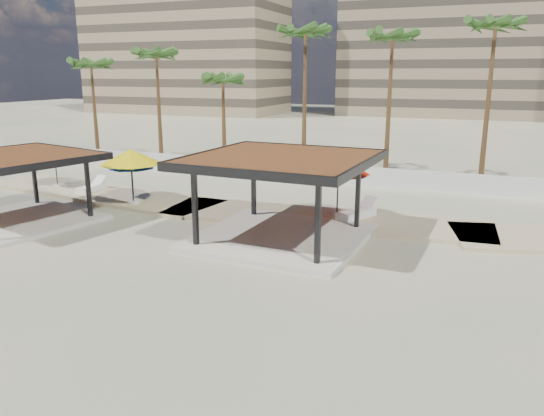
{
  "coord_description": "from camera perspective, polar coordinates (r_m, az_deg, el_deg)",
  "views": [
    {
      "loc": [
        9.21,
        -17.08,
        7.03
      ],
      "look_at": [
        0.9,
        3.29,
        1.4
      ],
      "focal_mm": 35.0,
      "sensor_mm": 36.0,
      "label": 1
    }
  ],
  "objects": [
    {
      "name": "umbrella_f",
      "position": [
        30.66,
        -14.88,
        4.71
      ],
      "size": [
        2.87,
        2.87,
        2.29
      ],
      "rotation": [
        0.0,
        0.0,
        0.12
      ],
      "color": "beige",
      "rests_on": "promenade"
    },
    {
      "name": "building_west",
      "position": [
        99.64,
        -9.32,
        18.92
      ],
      "size": [
        34.0,
        16.0,
        32.4
      ],
      "color": "#937F60",
      "rests_on": "ground"
    },
    {
      "name": "building_mid",
      "position": [
        95.49,
        20.02,
        17.89
      ],
      "size": [
        38.0,
        16.0,
        30.4
      ],
      "color": "#847259",
      "rests_on": "ground"
    },
    {
      "name": "pavilion_west",
      "position": [
        27.94,
        -25.97,
        2.47
      ],
      "size": [
        7.89,
        7.89,
        3.31
      ],
      "rotation": [
        0.0,
        0.0,
        -0.24
      ],
      "color": "beige",
      "rests_on": "ground"
    },
    {
      "name": "umbrella_c",
      "position": [
        26.09,
        7.15,
        4.43
      ],
      "size": [
        3.94,
        3.94,
        2.8
      ],
      "rotation": [
        0.0,
        0.0,
        0.3
      ],
      "color": "beige",
      "rests_on": "promenade"
    },
    {
      "name": "umbrella_b",
      "position": [
        29.08,
        -14.99,
        5.34
      ],
      "size": [
        3.59,
        3.59,
        2.95
      ],
      "rotation": [
        0.0,
        0.0,
        -0.09
      ],
      "color": "beige",
      "rests_on": "promenade"
    },
    {
      "name": "ground",
      "position": [
        20.64,
        -5.8,
        -5.64
      ],
      "size": [
        200.0,
        200.0,
        0.0
      ],
      "primitive_type": "plane",
      "color": "#C8B584",
      "rests_on": "ground"
    },
    {
      "name": "boundary_wall",
      "position": [
        34.93,
        6.54,
        3.65
      ],
      "size": [
        56.0,
        0.3,
        1.2
      ],
      "primitive_type": "cube",
      "color": "silver",
      "rests_on": "ground"
    },
    {
      "name": "palm_c",
      "position": [
        39.62,
        -5.31,
        13.27
      ],
      "size": [
        3.0,
        3.0,
        7.38
      ],
      "color": "brown",
      "rests_on": "ground"
    },
    {
      "name": "palm_b",
      "position": [
        43.21,
        -12.33,
        15.42
      ],
      "size": [
        3.0,
        3.0,
        9.23
      ],
      "color": "brown",
      "rests_on": "ground"
    },
    {
      "name": "lounger_b",
      "position": [
        26.08,
        9.11,
        -0.56
      ],
      "size": [
        1.7,
        2.47,
        0.9
      ],
      "rotation": [
        0.0,
        0.0,
        1.13
      ],
      "color": "white",
      "rests_on": "promenade"
    },
    {
      "name": "pavilion_central",
      "position": [
        22.48,
        0.97,
        1.95
      ],
      "size": [
        7.59,
        7.59,
        3.69
      ],
      "rotation": [
        0.0,
        0.0,
        -0.05
      ],
      "color": "beige",
      "rests_on": "ground"
    },
    {
      "name": "promenade",
      "position": [
        26.7,
        5.75,
        -0.85
      ],
      "size": [
        44.45,
        7.97,
        0.24
      ],
      "color": "#C6B284",
      "rests_on": "ground"
    },
    {
      "name": "palm_d",
      "position": [
        38.06,
        3.62,
        17.76
      ],
      "size": [
        3.0,
        3.0,
        10.55
      ],
      "color": "brown",
      "rests_on": "ground"
    },
    {
      "name": "umbrella_a",
      "position": [
        35.42,
        -22.39,
        5.73
      ],
      "size": [
        3.18,
        3.18,
        2.55
      ],
      "rotation": [
        0.0,
        0.0,
        0.12
      ],
      "color": "beige",
      "rests_on": "promenade"
    },
    {
      "name": "palm_f",
      "position": [
        35.75,
        22.87,
        17.06
      ],
      "size": [
        3.0,
        3.0,
        10.63
      ],
      "color": "brown",
      "rests_on": "ground"
    },
    {
      "name": "palm_e",
      "position": [
        36.06,
        12.82,
        16.97
      ],
      "size": [
        3.0,
        3.0,
        10.1
      ],
      "color": "brown",
      "rests_on": "ground"
    },
    {
      "name": "palm_a",
      "position": [
        46.52,
        -18.88,
        14.07
      ],
      "size": [
        3.0,
        3.0,
        8.52
      ],
      "color": "brown",
      "rests_on": "ground"
    },
    {
      "name": "lounger_a",
      "position": [
        33.42,
        -18.82,
        2.08
      ],
      "size": [
        0.72,
        2.09,
        0.79
      ],
      "rotation": [
        0.0,
        0.0,
        1.59
      ],
      "color": "white",
      "rests_on": "promenade"
    }
  ]
}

